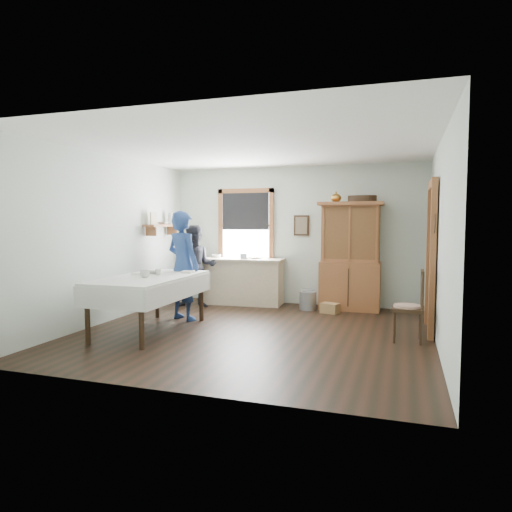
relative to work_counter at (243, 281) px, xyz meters
name	(u,v)px	position (x,y,z in m)	size (l,w,h in m)	color
room	(255,240)	(0.93, -2.13, 0.90)	(5.01, 5.01, 2.70)	black
window	(246,221)	(-0.07, 0.34, 1.18)	(1.18, 0.07, 1.48)	white
doorway	(432,253)	(3.39, -1.28, 0.71)	(0.09, 1.14, 2.22)	#473E33
wall_shelf	(163,224)	(-1.44, -0.59, 1.12)	(0.24, 1.00, 0.44)	#99552F
framed_picture	(301,225)	(1.08, 0.33, 1.10)	(0.30, 0.04, 0.40)	#332011
rug_beater	(435,214)	(3.38, -1.83, 1.27)	(0.27, 0.27, 0.01)	black
work_counter	(243,281)	(0.00, 0.00, 0.00)	(1.58, 0.60, 0.90)	tan
china_hutch	(350,256)	(2.06, 0.06, 0.54)	(1.16, 0.55, 1.98)	#99552F
dining_table	(150,304)	(-0.55, -2.56, -0.04)	(1.08, 2.05, 0.82)	silver
spindle_chair	(408,305)	(3.07, -1.97, 0.04)	(0.45, 0.45, 0.98)	#332011
pail	(308,301)	(1.33, -0.18, -0.28)	(0.31, 0.31, 0.33)	#93979B
wicker_basket	(330,308)	(1.77, -0.39, -0.36)	(0.30, 0.21, 0.18)	#A07A48
woman_blue	(183,270)	(-0.46, -1.68, 0.38)	(0.61, 0.40, 1.67)	navy
figure_dark	(196,269)	(-0.74, -0.59, 0.27)	(0.70, 0.55, 1.44)	black
table_cup_a	(145,274)	(-0.54, -2.70, 0.42)	(0.14, 0.14, 0.11)	silver
table_cup_b	(158,272)	(-0.54, -2.34, 0.41)	(0.09, 0.09, 0.09)	silver
table_bowl	(154,272)	(-0.68, -2.22, 0.40)	(0.23, 0.23, 0.06)	silver
counter_book	(250,258)	(0.14, 0.01, 0.46)	(0.18, 0.24, 0.02)	brown
counter_bowl	(216,256)	(-0.61, 0.09, 0.48)	(0.19, 0.19, 0.06)	silver
shelf_bowl	(163,223)	(-1.44, -0.58, 1.15)	(0.22, 0.22, 0.05)	silver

